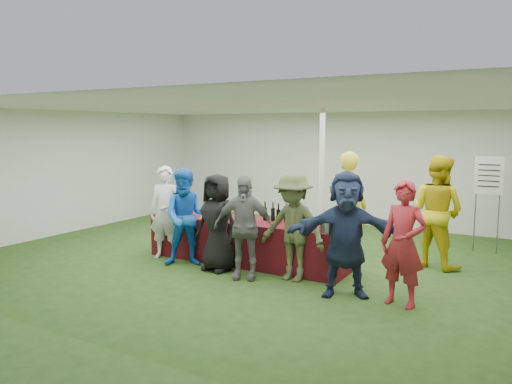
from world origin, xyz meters
The scene contains 18 objects.
ground centered at (0.00, 0.00, 0.00)m, with size 60.00×60.00×0.00m, color #284719.
tent centered at (0.50, 1.20, 1.35)m, with size 10.00×10.00×10.00m.
serving_table centered at (-0.24, -0.35, 0.38)m, with size 3.60×0.80×0.75m, color #561018.
wine_bottles centered at (0.38, -0.20, 0.87)m, with size 0.69×0.14×0.32m.
wine_glasses centered at (-1.10, -0.61, 0.86)m, with size 1.15×0.13×0.16m.
water_bottle centered at (-0.27, -0.27, 0.85)m, with size 0.07×0.07×0.23m.
bar_towel centered at (1.37, -0.30, 0.77)m, with size 0.25×0.18×0.03m, color white.
dump_bucket centered at (1.35, -0.57, 0.84)m, with size 0.26×0.26×0.18m, color slate.
wine_list_sign centered at (3.27, 2.52, 1.32)m, with size 0.50×0.03×1.80m.
staff_pourer centered at (1.14, 0.97, 0.96)m, with size 0.70×0.46×1.91m, color yellow.
staff_back centered at (2.64, 1.06, 0.94)m, with size 0.91×0.71×1.88m, color gold.
customer_0 centered at (-1.65, -0.78, 0.83)m, with size 0.60×0.40×1.66m, color white.
customer_1 centered at (-1.03, -0.98, 0.83)m, with size 0.80×0.63×1.65m, color blue.
customer_2 centered at (-0.41, -0.97, 0.80)m, with size 0.78×0.51×1.59m, color black.
customer_3 centered at (0.19, -1.13, 0.80)m, with size 0.94×0.39×1.61m, color slate.
customer_4 centered at (0.90, -0.84, 0.83)m, with size 1.07×0.62×1.66m, color #454D29.
customer_5 centered at (1.84, -1.12, 0.87)m, with size 1.62×0.52×1.75m, color #1D2847.
customer_6 centered at (2.62, -1.12, 0.83)m, with size 0.61×0.40×1.66m, color #A32229.
Camera 1 is at (4.14, -7.56, 2.32)m, focal length 35.00 mm.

